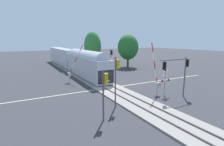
# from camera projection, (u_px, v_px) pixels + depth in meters

# --- Properties ---
(ground_plane) EXTENTS (220.00, 220.00, 0.00)m
(ground_plane) POSITION_uv_depth(u_px,v_px,m) (108.00, 88.00, 27.72)
(ground_plane) COLOR #333338
(road_centre_stripe) EXTENTS (44.00, 0.20, 0.01)m
(road_centre_stripe) POSITION_uv_depth(u_px,v_px,m) (108.00, 88.00, 27.72)
(road_centre_stripe) COLOR beige
(road_centre_stripe) RESTS_ON ground
(railway_track) EXTENTS (4.40, 80.00, 0.32)m
(railway_track) POSITION_uv_depth(u_px,v_px,m) (108.00, 88.00, 27.71)
(railway_track) COLOR gray
(railway_track) RESTS_ON ground
(commuter_train) EXTENTS (3.04, 40.63, 5.16)m
(commuter_train) POSITION_uv_depth(u_px,v_px,m) (72.00, 59.00, 43.90)
(commuter_train) COLOR #B2B7C1
(commuter_train) RESTS_ON railway_track
(crossing_gate_near) EXTENTS (1.85, 0.40, 7.11)m
(crossing_gate_near) POSITION_uv_depth(u_px,v_px,m) (157.00, 80.00, 23.73)
(crossing_gate_near) COLOR #B7B7BC
(crossing_gate_near) RESTS_ON ground
(crossing_signal_mast) EXTENTS (1.36, 0.44, 3.66)m
(crossing_signal_mast) POSITION_uv_depth(u_px,v_px,m) (165.00, 80.00, 23.64)
(crossing_signal_mast) COLOR #B2B2B7
(crossing_signal_mast) RESTS_ON ground
(crossing_gate_far) EXTENTS (3.24, 0.40, 6.67)m
(crossing_gate_far) POSITION_uv_depth(u_px,v_px,m) (71.00, 71.00, 31.02)
(crossing_gate_far) COLOR #B7B7BC
(crossing_gate_far) RESTS_ON ground
(traffic_signal_far_side) EXTENTS (0.53, 0.38, 5.65)m
(traffic_signal_far_side) POSITION_uv_depth(u_px,v_px,m) (111.00, 58.00, 37.07)
(traffic_signal_far_side) COLOR #4C4C51
(traffic_signal_far_side) RESTS_ON ground
(traffic_signal_median) EXTENTS (0.53, 0.38, 5.71)m
(traffic_signal_median) POSITION_uv_depth(u_px,v_px,m) (117.00, 74.00, 19.20)
(traffic_signal_median) COLOR #4C4C51
(traffic_signal_median) RESTS_ON ground
(traffic_signal_near_right) EXTENTS (4.85, 0.38, 5.30)m
(traffic_signal_near_right) POSITION_uv_depth(u_px,v_px,m) (179.00, 68.00, 22.38)
(traffic_signal_near_right) COLOR #4C4C51
(traffic_signal_near_right) RESTS_ON ground
(traffic_signal_near_left) EXTENTS (0.53, 0.38, 4.82)m
(traffic_signal_near_left) POSITION_uv_depth(u_px,v_px,m) (105.00, 87.00, 16.04)
(traffic_signal_near_left) COLOR #4C4C51
(traffic_signal_near_left) RESTS_ON ground
(maple_right_background) EXTENTS (5.64, 5.64, 9.00)m
(maple_right_background) POSITION_uv_depth(u_px,v_px,m) (128.00, 47.00, 48.26)
(maple_right_background) COLOR #4C3828
(maple_right_background) RESTS_ON ground
(elm_centre_background) EXTENTS (4.78, 4.78, 9.82)m
(elm_centre_background) POSITION_uv_depth(u_px,v_px,m) (93.00, 46.00, 49.51)
(elm_centre_background) COLOR brown
(elm_centre_background) RESTS_ON ground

